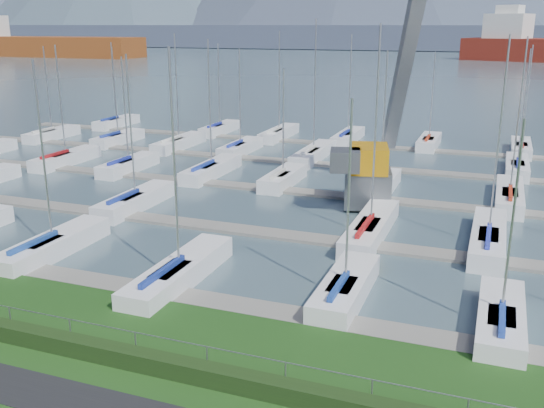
% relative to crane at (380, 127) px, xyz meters
% --- Properties ---
extents(water, '(800.00, 540.00, 0.20)m').
position_rel_crane_xyz_m(water, '(-3.21, 234.84, -5.73)').
color(water, '#445963').
extents(hedge, '(80.00, 0.70, 0.70)m').
position_rel_crane_xyz_m(hedge, '(-3.21, -25.56, -4.98)').
color(hedge, '#1C3212').
rests_on(hedge, grass).
extents(fence, '(80.00, 0.04, 0.04)m').
position_rel_crane_xyz_m(fence, '(-3.21, -25.16, -4.13)').
color(fence, gray).
rests_on(fence, grass).
extents(foothill, '(900.00, 80.00, 12.00)m').
position_rel_crane_xyz_m(foothill, '(-3.21, 304.84, 0.67)').
color(foothill, '#424A60').
rests_on(foothill, water).
extents(docks, '(90.00, 41.60, 0.25)m').
position_rel_crane_xyz_m(docks, '(-3.21, 0.84, -5.55)').
color(docks, slate).
rests_on(docks, water).
extents(crane, '(6.92, 13.15, 22.35)m').
position_rel_crane_xyz_m(crane, '(0.00, 0.00, 0.00)').
color(crane, slate).
rests_on(crane, water).
extents(cargo_ship_west, '(85.58, 19.14, 21.50)m').
position_rel_crane_xyz_m(cargo_ship_west, '(-173.77, 163.92, -1.64)').
color(cargo_ship_west, brown).
rests_on(cargo_ship_west, water).
extents(sailboat_fleet, '(75.53, 49.63, 13.36)m').
position_rel_crane_xyz_m(sailboat_fleet, '(-4.51, 3.19, -0.03)').
color(sailboat_fleet, maroon).
rests_on(sailboat_fleet, water).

